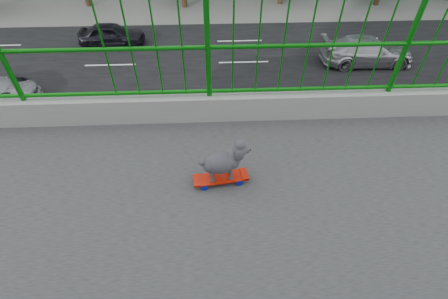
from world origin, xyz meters
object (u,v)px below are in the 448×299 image
Objects in this scene: poodle at (223,161)px; car_1 at (77,127)px; car_4 at (112,34)px; skateboard at (221,178)px; car_3 at (367,51)px.

poodle is 12.42m from car_1.
poodle is 0.10× the size of car_1.
poodle is at bearing -160.70° from car_4.
skateboard is at bearing -160.77° from car_4.
car_1 is 9.62m from car_4.
car_3 reaches higher than car_1.
car_3 is 15.89m from car_4.
poodle is at bearing 149.03° from car_3.
car_3 is at bearing -101.62° from car_4.
car_3 is (-15.20, 9.12, -6.50)m from poodle.
poodle reaches higher than car_3.
car_1 is 0.87× the size of car_3.
poodle is 0.11× the size of car_4.
car_1 is at bearing -153.97° from poodle.
poodle is 18.88m from car_3.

